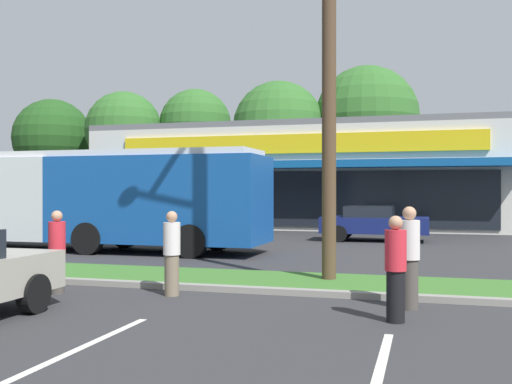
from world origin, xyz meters
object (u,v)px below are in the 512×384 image
car_3 (374,223)px  pedestrian_far (57,252)px  pedestrian_by_pole (396,269)px  car_0 (35,217)px  pedestrian_near_bench (172,253)px  utility_pole (323,1)px  city_bus (83,197)px  pedestrian_mid (409,258)px

car_3 → pedestrian_far: bearing=-109.6°
car_3 → pedestrian_by_pole: (1.54, -14.43, 0.09)m
car_0 → pedestrian_near_bench: bearing=-46.2°
utility_pole → pedestrian_far: utility_pole is taller
car_0 → pedestrian_near_bench: pedestrian_near_bench is taller
pedestrian_near_bench → pedestrian_far: pedestrian_far is taller
city_bus → car_0: size_ratio=2.86×
utility_pole → pedestrian_mid: 5.89m
car_0 → pedestrian_mid: bearing=-38.1°
car_0 → car_3: bearing=-1.0°
car_0 → pedestrian_far: (10.78, -13.95, 0.07)m
city_bus → car_0: 9.37m
car_3 → pedestrian_by_pole: size_ratio=2.56×
utility_pole → pedestrian_by_pole: (1.66, -3.31, -5.19)m
car_0 → pedestrian_mid: size_ratio=2.54×
pedestrian_mid → pedestrian_far: size_ratio=1.07×
pedestrian_by_pole → pedestrian_mid: 1.09m
utility_pole → car_0: 19.96m
utility_pole → pedestrian_near_bench: utility_pole is taller
pedestrian_mid → pedestrian_far: 6.59m
city_bus → pedestrian_by_pole: size_ratio=7.77×
city_bus → pedestrian_mid: 12.88m
utility_pole → city_bus: bearing=151.3°
car_3 → pedestrian_far: 14.52m
pedestrian_by_pole → pedestrian_far: pedestrian_by_pole is taller
utility_pole → pedestrian_far: size_ratio=7.04×
car_3 → pedestrian_far: (-4.86, -13.68, 0.09)m
pedestrian_near_bench → pedestrian_mid: 4.35m
pedestrian_by_pole → pedestrian_far: size_ratio=1.00×
city_bus → car_0: (-6.65, 6.53, -1.03)m
utility_pole → pedestrian_far: (-4.74, -2.56, -5.19)m
city_bus → car_0: city_bus is taller
car_3 → pedestrian_mid: size_ratio=2.39×
car_3 → pedestrian_mid: (1.71, -13.36, 0.15)m
city_bus → pedestrian_mid: city_bus is taller
city_bus → pedestrian_near_bench: city_bus is taller
utility_pole → city_bus: (-8.87, 4.86, -4.23)m
pedestrian_near_bench → car_3: bearing=16.0°
pedestrian_near_bench → pedestrian_mid: bearing=-63.7°
car_0 → car_3: (15.64, -0.27, -0.02)m
pedestrian_by_pole → pedestrian_near_bench: bearing=79.4°
pedestrian_by_pole → car_3: bearing=10.9°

